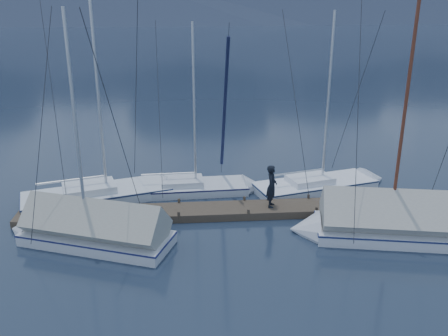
{
  "coord_description": "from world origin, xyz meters",
  "views": [
    {
      "loc": [
        -1.59,
        -17.21,
        8.98
      ],
      "look_at": [
        0.0,
        2.0,
        2.2
      ],
      "focal_mm": 38.0,
      "sensor_mm": 36.0,
      "label": 1
    }
  ],
  "objects_px": {
    "sailboat_open_left": "(119,194)",
    "sailboat_open_right": "(330,185)",
    "sailboat_covered_near": "(386,225)",
    "person": "(272,186)",
    "sailboat_covered_far": "(84,231)",
    "sailboat_open_mid": "(205,188)"
  },
  "relations": [
    {
      "from": "sailboat_open_right",
      "to": "person",
      "type": "height_order",
      "value": "sailboat_open_right"
    },
    {
      "from": "sailboat_open_left",
      "to": "sailboat_open_right",
      "type": "height_order",
      "value": "sailboat_open_left"
    },
    {
      "from": "sailboat_open_left",
      "to": "sailboat_open_right",
      "type": "xyz_separation_m",
      "value": [
        10.61,
        0.37,
        -0.02
      ]
    },
    {
      "from": "sailboat_open_left",
      "to": "person",
      "type": "relative_size",
      "value": 5.46
    },
    {
      "from": "sailboat_open_mid",
      "to": "person",
      "type": "distance_m",
      "value": 4.15
    },
    {
      "from": "sailboat_open_left",
      "to": "sailboat_open_mid",
      "type": "distance_m",
      "value": 4.25
    },
    {
      "from": "sailboat_open_left",
      "to": "sailboat_open_right",
      "type": "bearing_deg",
      "value": 1.99
    },
    {
      "from": "sailboat_open_right",
      "to": "person",
      "type": "xyz_separation_m",
      "value": [
        -3.58,
        -2.8,
        1.14
      ]
    },
    {
      "from": "sailboat_open_mid",
      "to": "person",
      "type": "relative_size",
      "value": 4.67
    },
    {
      "from": "sailboat_open_left",
      "to": "sailboat_covered_far",
      "type": "distance_m",
      "value": 4.59
    },
    {
      "from": "sailboat_open_left",
      "to": "person",
      "type": "xyz_separation_m",
      "value": [
        7.04,
        -2.43,
        1.12
      ]
    },
    {
      "from": "sailboat_open_right",
      "to": "person",
      "type": "relative_size",
      "value": 4.94
    },
    {
      "from": "sailboat_open_left",
      "to": "sailboat_covered_near",
      "type": "xyz_separation_m",
      "value": [
        11.24,
        -5.05,
        0.32
      ]
    },
    {
      "from": "sailboat_covered_near",
      "to": "sailboat_open_mid",
      "type": "bearing_deg",
      "value": 142.13
    },
    {
      "from": "sailboat_covered_far",
      "to": "person",
      "type": "relative_size",
      "value": 5.05
    },
    {
      "from": "sailboat_open_mid",
      "to": "sailboat_covered_far",
      "type": "height_order",
      "value": "sailboat_covered_far"
    },
    {
      "from": "sailboat_open_left",
      "to": "sailboat_covered_near",
      "type": "relative_size",
      "value": 1.04
    },
    {
      "from": "sailboat_covered_near",
      "to": "person",
      "type": "distance_m",
      "value": 5.01
    },
    {
      "from": "person",
      "to": "sailboat_open_left",
      "type": "bearing_deg",
      "value": 85.29
    },
    {
      "from": "sailboat_open_right",
      "to": "sailboat_covered_far",
      "type": "distance_m",
      "value": 12.39
    },
    {
      "from": "person",
      "to": "sailboat_covered_near",
      "type": "bearing_deg",
      "value": -107.63
    },
    {
      "from": "sailboat_open_mid",
      "to": "person",
      "type": "bearing_deg",
      "value": -45.22
    }
  ]
}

